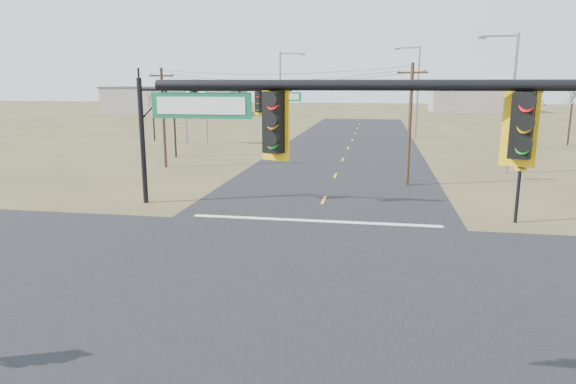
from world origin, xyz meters
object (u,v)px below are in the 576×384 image
(bare_tree_d, at_px, (573,94))
(mast_arm_near, at_px, (537,169))
(utility_pole_far, at_px, (163,116))
(mast_arm_far, at_px, (195,114))
(streetlight_a, at_px, (510,96))
(utility_pole_near, at_px, (410,122))
(streetlight_c, at_px, (282,93))
(streetlight_b, at_px, (416,87))
(pedestal_signal_ne, at_px, (522,163))
(bare_tree_b, at_px, (152,98))
(bare_tree_a, at_px, (174,107))
(bare_tree_c, at_px, (538,95))
(highway_sign, at_px, (196,106))

(bare_tree_d, bearing_deg, mast_arm_near, -109.25)
(utility_pole_far, bearing_deg, mast_arm_far, -59.72)
(streetlight_a, bearing_deg, utility_pole_near, -151.22)
(mast_arm_far, distance_m, streetlight_c, 28.01)
(mast_arm_near, relative_size, mast_arm_far, 1.17)
(streetlight_b, bearing_deg, pedestal_signal_ne, -95.09)
(mast_arm_far, distance_m, bare_tree_b, 33.46)
(bare_tree_a, relative_size, bare_tree_b, 0.94)
(mast_arm_far, bearing_deg, streetlight_c, 108.95)
(utility_pole_far, height_order, bare_tree_c, utility_pole_far)
(mast_arm_far, distance_m, pedestal_signal_ne, 16.28)
(mast_arm_near, bearing_deg, streetlight_c, 129.48)
(pedestal_signal_ne, relative_size, bare_tree_b, 0.65)
(bare_tree_a, distance_m, bare_tree_b, 14.39)
(mast_arm_far, relative_size, highway_sign, 1.53)
(mast_arm_far, height_order, utility_pole_far, utility_pole_far)
(pedestal_signal_ne, bearing_deg, bare_tree_c, 98.15)
(mast_arm_near, bearing_deg, highway_sign, 140.16)
(streetlight_c, xyz_separation_m, bare_tree_a, (-7.71, -10.76, -0.98))
(highway_sign, height_order, bare_tree_c, bare_tree_c)
(highway_sign, relative_size, streetlight_a, 0.58)
(streetlight_b, height_order, bare_tree_c, streetlight_b)
(streetlight_c, height_order, bare_tree_a, streetlight_c)
(utility_pole_far, relative_size, bare_tree_b, 1.27)
(streetlight_a, height_order, streetlight_c, streetlight_a)
(streetlight_a, xyz_separation_m, streetlight_b, (-4.88, 24.59, 0.47))
(bare_tree_a, bearing_deg, utility_pole_far, -76.05)
(utility_pole_near, xyz_separation_m, highway_sign, (-21.15, 19.30, 0.02))
(pedestal_signal_ne, xyz_separation_m, bare_tree_b, (-31.89, 30.58, 1.93))
(streetlight_b, bearing_deg, mast_arm_far, -118.47)
(mast_arm_far, height_order, bare_tree_a, mast_arm_far)
(bare_tree_b, distance_m, bare_tree_d, 45.49)
(mast_arm_near, bearing_deg, mast_arm_far, 148.74)
(mast_arm_far, bearing_deg, utility_pole_far, 138.15)
(mast_arm_near, bearing_deg, utility_pole_far, 146.99)
(streetlight_c, bearing_deg, mast_arm_near, -64.46)
(streetlight_a, height_order, streetlight_b, streetlight_b)
(streetlight_a, bearing_deg, utility_pole_far, 173.19)
(mast_arm_far, bearing_deg, bare_tree_d, 65.95)
(bare_tree_a, bearing_deg, bare_tree_b, 121.59)
(highway_sign, height_order, streetlight_a, streetlight_a)
(utility_pole_far, distance_m, bare_tree_d, 42.17)
(highway_sign, distance_m, bare_tree_d, 39.73)
(utility_pole_near, xyz_separation_m, bare_tree_d, (18.08, 25.44, 1.28))
(pedestal_signal_ne, height_order, utility_pole_near, utility_pole_near)
(bare_tree_d, bearing_deg, highway_sign, -171.11)
(utility_pole_near, bearing_deg, mast_arm_far, -146.91)
(pedestal_signal_ne, xyz_separation_m, bare_tree_a, (-24.36, 18.32, 1.60))
(pedestal_signal_ne, height_order, bare_tree_c, bare_tree_c)
(utility_pole_near, bearing_deg, streetlight_b, 85.63)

